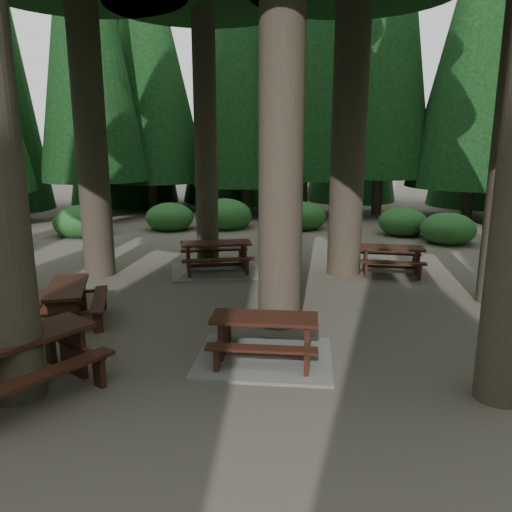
# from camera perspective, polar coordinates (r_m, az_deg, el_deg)

# --- Properties ---
(ground) EXTENTS (80.00, 80.00, 0.00)m
(ground) POSITION_cam_1_polar(r_m,az_deg,el_deg) (9.94, -2.04, -7.92)
(ground) COLOR #544D44
(ground) RESTS_ON ground
(picnic_table_a) EXTENTS (2.25, 1.87, 0.75)m
(picnic_table_a) POSITION_cam_1_polar(r_m,az_deg,el_deg) (8.39, 0.97, -10.14)
(picnic_table_a) COLOR gray
(picnic_table_a) RESTS_ON ground
(picnic_table_b) EXTENTS (1.93, 2.15, 0.77)m
(picnic_table_b) POSITION_cam_1_polar(r_m,az_deg,el_deg) (10.60, -20.70, -4.51)
(picnic_table_b) COLOR black
(picnic_table_b) RESTS_ON ground
(picnic_table_c) EXTENTS (2.87, 2.56, 0.83)m
(picnic_table_c) POSITION_cam_1_polar(r_m,az_deg,el_deg) (13.86, -4.58, -0.61)
(picnic_table_c) COLOR gray
(picnic_table_c) RESTS_ON ground
(picnic_table_d) EXTENTS (1.83, 1.53, 0.74)m
(picnic_table_d) POSITION_cam_1_polar(r_m,az_deg,el_deg) (14.12, 15.22, 0.06)
(picnic_table_d) COLOR black
(picnic_table_d) RESTS_ON ground
(picnic_table_e) EXTENTS (2.48, 2.59, 0.88)m
(picnic_table_e) POSITION_cam_1_polar(r_m,az_deg,el_deg) (7.95, -25.34, -10.26)
(picnic_table_e) COLOR black
(picnic_table_e) RESTS_ON ground
(shrub_ring) EXTENTS (23.86, 24.64, 1.49)m
(shrub_ring) POSITION_cam_1_polar(r_m,az_deg,el_deg) (10.46, 2.28, -4.52)
(shrub_ring) COLOR #1F5A2D
(shrub_ring) RESTS_ON ground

